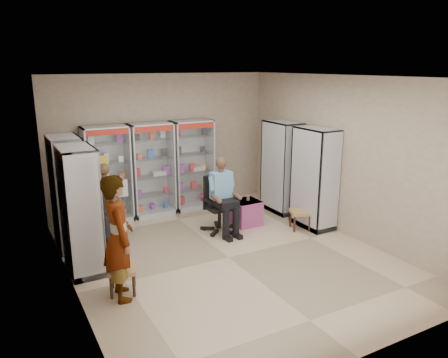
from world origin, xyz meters
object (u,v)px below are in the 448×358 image
cabinet_right_near (314,178)px  woven_stool_b (123,280)px  seated_shopkeeper (221,197)px  standing_man (118,238)px  cabinet_back_left (108,175)px  cabinet_left_near (81,210)px  cabinet_back_right (192,165)px  wooden_chair (106,212)px  cabinet_back_mid (152,170)px  cabinet_left_far (68,193)px  woven_stool_a (300,220)px  office_chair (219,204)px  pink_trunk (246,213)px  cabinet_right_far (282,167)px

cabinet_right_near → woven_stool_b: 4.28m
cabinet_right_near → woven_stool_b: (-4.13, -0.79, -0.81)m
seated_shopkeeper → cabinet_right_near: bearing=-21.0°
woven_stool_b → standing_man: bearing=-114.6°
cabinet_back_left → cabinet_left_near: same height
cabinet_back_right → wooden_chair: size_ratio=2.13×
wooden_chair → cabinet_back_right: bearing=18.8°
cabinet_right_near → cabinet_left_near: bearing=87.4°
cabinet_back_mid → woven_stool_b: size_ratio=5.16×
cabinet_back_mid → cabinet_right_near: bearing=-40.8°
cabinet_back_mid → cabinet_left_far: (-1.88, -0.93, 0.00)m
woven_stool_a → standing_man: bearing=-167.1°
cabinet_back_right → cabinet_left_far: bearing=-161.8°
office_chair → woven_stool_b: size_ratio=2.85×
seated_shopkeeper → cabinet_left_near: bearing=-173.6°
cabinet_back_mid → seated_shopkeeper: bearing=-63.9°
cabinet_back_right → woven_stool_a: (1.30, -2.25, -0.81)m
cabinet_back_left → pink_trunk: bearing=-32.3°
wooden_chair → woven_stool_a: 3.78m
cabinet_right_far → woven_stool_b: size_ratio=5.16×
woven_stool_a → cabinet_back_right: bearing=120.0°
cabinet_left_near → woven_stool_b: size_ratio=5.16×
cabinet_left_far → seated_shopkeeper: cabinet_left_far is taller
cabinet_right_far → cabinet_right_near: size_ratio=1.00×
office_chair → seated_shopkeeper: size_ratio=0.79×
wooden_chair → seated_shopkeeper: bearing=-24.1°
wooden_chair → standing_man: 2.47m
office_chair → pink_trunk: 0.72m
cabinet_left_near → pink_trunk: 3.45m
cabinet_back_right → wooden_chair: 2.33m
woven_stool_b → wooden_chair: bearing=81.3°
woven_stool_a → cabinet_left_near: bearing=177.0°
woven_stool_a → standing_man: standing_man is taller
standing_man → cabinet_left_far: bearing=10.9°
cabinet_right_far → woven_stool_a: cabinet_right_far is taller
cabinet_left_near → wooden_chair: cabinet_left_near is taller
seated_shopkeeper → pink_trunk: bearing=7.6°
standing_man → office_chair: bearing=-53.3°
office_chair → standing_man: (-2.40, -1.56, 0.34)m
cabinet_back_left → seated_shopkeeper: cabinet_back_left is taller
cabinet_back_right → cabinet_back_mid: bearing=180.0°
seated_shopkeeper → wooden_chair: bearing=153.6°
cabinet_left_far → cabinet_back_left: bearing=135.0°
cabinet_right_near → woven_stool_b: size_ratio=5.16×
cabinet_right_near → seated_shopkeeper: 1.91m
cabinet_back_left → cabinet_left_near: size_ratio=1.00×
cabinet_right_far → pink_trunk: size_ratio=3.81×
woven_stool_b → cabinet_right_near: bearing=10.9°
wooden_chair → woven_stool_a: bearing=-23.8°
cabinet_back_left → woven_stool_a: size_ratio=5.27×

